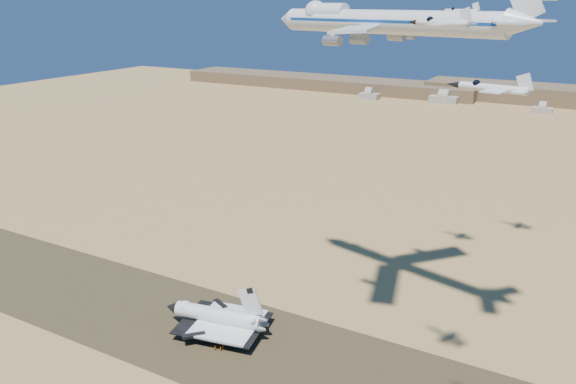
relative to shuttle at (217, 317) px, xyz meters
The scene contains 12 objects.
ground 15.94m from the shuttle, 13.20° to the right, with size 1200.00×1200.00×0.00m, color tan.
runway 15.93m from the shuttle, 13.20° to the right, with size 600.00×50.00×0.06m, color #4C4026.
ridgeline 529.94m from the shuttle, 81.31° to the left, with size 960.00×90.00×18.00m.
hangars 477.52m from the shuttle, 95.92° to the left, with size 200.50×29.50×30.00m.
shuttle is the anchor object (origin of this frame).
carrier_747 108.43m from the shuttle, 41.25° to the left, with size 88.81×66.76×22.12m.
crew_a 12.32m from the shuttle, 46.15° to the right, with size 0.70×0.46×1.93m, color #EC5F0D.
crew_b 12.34m from the shuttle, 58.50° to the right, with size 0.79×0.46×1.63m, color #EC5F0D.
crew_c 13.07m from the shuttle, 50.38° to the right, with size 0.92×0.47×1.57m, color #EC5F0D.
chase_jet_a 119.44m from the shuttle, ahead, with size 15.81×9.44×4.09m.
chase_jet_b 124.94m from the shuttle, 20.19° to the right, with size 15.03×8.53×3.79m.
chase_jet_c 135.43m from the shuttle, 55.12° to the left, with size 15.11×8.55×3.80m.
Camera 1 is at (85.79, -129.43, 106.12)m, focal length 35.00 mm.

